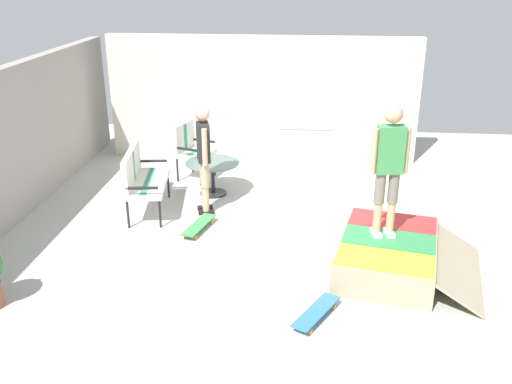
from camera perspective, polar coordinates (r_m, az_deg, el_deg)
ground_plane at (r=7.94m, az=1.75°, el=-5.67°), size 12.00×12.00×0.10m
house_facade at (r=11.12m, az=0.67°, el=9.41°), size 0.23×6.00×2.41m
skate_ramp at (r=7.42m, az=13.37°, el=-6.13°), size 2.01×2.05×0.43m
patio_bench at (r=8.89m, az=-11.62°, el=1.67°), size 1.31×0.71×1.02m
patio_chair_near_house at (r=10.24m, az=-6.69°, el=4.70°), size 0.76×0.71×1.02m
patio_table at (r=9.50m, az=-4.40°, el=2.07°), size 0.90×0.90×0.57m
person_watching at (r=8.63m, az=-5.33°, el=4.07°), size 0.46×0.31×1.70m
person_skater at (r=7.03m, az=13.31°, el=3.00°), size 0.28×0.47×1.69m
skateboard_by_bench at (r=8.33m, az=-5.80°, el=-3.36°), size 0.82×0.40×0.10m
skateboard_spare at (r=6.38m, az=6.11°, el=-11.98°), size 0.80×0.56×0.10m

